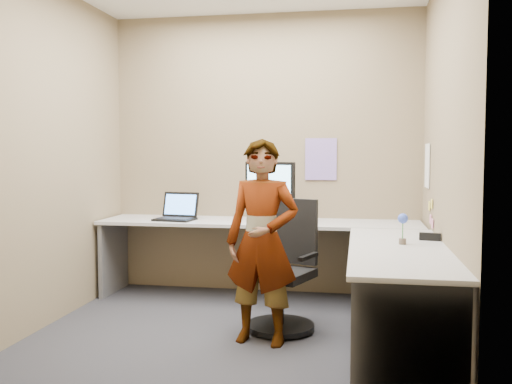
% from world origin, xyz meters
% --- Properties ---
extents(ground, '(3.00, 3.00, 0.00)m').
position_xyz_m(ground, '(0.00, 0.00, 0.00)').
color(ground, '#25252A').
rests_on(ground, ground).
extents(wall_back, '(3.00, 0.00, 3.00)m').
position_xyz_m(wall_back, '(0.00, 1.30, 1.35)').
color(wall_back, '#716246').
rests_on(wall_back, ground).
extents(wall_right, '(0.00, 2.70, 2.70)m').
position_xyz_m(wall_right, '(1.50, 0.00, 1.35)').
color(wall_right, '#716246').
rests_on(wall_right, ground).
extents(wall_left, '(0.00, 2.70, 2.70)m').
position_xyz_m(wall_left, '(-1.50, 0.00, 1.35)').
color(wall_left, '#716246').
rests_on(wall_left, ground).
extents(desk, '(2.98, 2.58, 0.73)m').
position_xyz_m(desk, '(0.44, 0.39, 0.59)').
color(desk, '#B1B1B1').
rests_on(desk, ground).
extents(paper_ream, '(0.38, 0.34, 0.06)m').
position_xyz_m(paper_ream, '(0.11, 0.89, 0.76)').
color(paper_ream, red).
rests_on(paper_ream, desk).
extents(monitor, '(0.49, 0.25, 0.48)m').
position_xyz_m(monitor, '(0.11, 0.91, 1.08)').
color(monitor, black).
rests_on(monitor, paper_ream).
extents(laptop, '(0.39, 0.34, 0.25)m').
position_xyz_m(laptop, '(-0.77, 0.93, 0.80)').
color(laptop, black).
rests_on(laptop, desk).
extents(trackball_mouse, '(0.12, 0.08, 0.07)m').
position_xyz_m(trackball_mouse, '(-0.79, 1.03, 0.76)').
color(trackball_mouse, '#B7B7BC').
rests_on(trackball_mouse, desk).
extents(origami, '(0.10, 0.10, 0.06)m').
position_xyz_m(origami, '(0.12, 0.93, 0.76)').
color(origami, white).
rests_on(origami, desk).
extents(stapler, '(0.15, 0.07, 0.05)m').
position_xyz_m(stapler, '(1.42, 0.04, 0.76)').
color(stapler, black).
rests_on(stapler, desk).
extents(flower, '(0.07, 0.07, 0.22)m').
position_xyz_m(flower, '(1.21, -0.18, 0.87)').
color(flower, brown).
rests_on(flower, desk).
extents(calendar_purple, '(0.30, 0.01, 0.40)m').
position_xyz_m(calendar_purple, '(0.55, 1.29, 1.30)').
color(calendar_purple, '#846BB7').
rests_on(calendar_purple, wall_back).
extents(calendar_white, '(0.01, 0.28, 0.38)m').
position_xyz_m(calendar_white, '(1.49, 0.90, 1.25)').
color(calendar_white, white).
rests_on(calendar_white, wall_right).
extents(sticky_note_a, '(0.01, 0.07, 0.07)m').
position_xyz_m(sticky_note_a, '(1.49, 0.55, 0.95)').
color(sticky_note_a, '#F2E059').
rests_on(sticky_note_a, wall_right).
extents(sticky_note_b, '(0.01, 0.07, 0.07)m').
position_xyz_m(sticky_note_b, '(1.49, 0.60, 0.82)').
color(sticky_note_b, pink).
rests_on(sticky_note_b, wall_right).
extents(sticky_note_c, '(0.01, 0.07, 0.07)m').
position_xyz_m(sticky_note_c, '(1.49, 0.48, 0.80)').
color(sticky_note_c, pink).
rests_on(sticky_note_c, wall_right).
extents(sticky_note_d, '(0.01, 0.07, 0.07)m').
position_xyz_m(sticky_note_d, '(1.49, 0.70, 0.92)').
color(sticky_note_d, '#F2E059').
rests_on(sticky_note_d, wall_right).
extents(office_chair, '(0.57, 0.56, 0.98)m').
position_xyz_m(office_chair, '(0.35, 0.10, 0.40)').
color(office_chair, black).
rests_on(office_chair, ground).
extents(person, '(0.58, 0.43, 1.46)m').
position_xyz_m(person, '(0.24, -0.24, 0.73)').
color(person, '#999399').
rests_on(person, ground).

